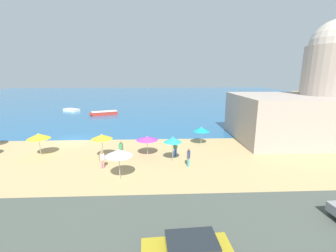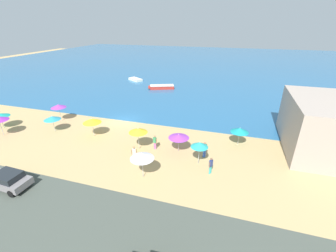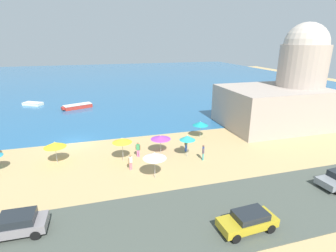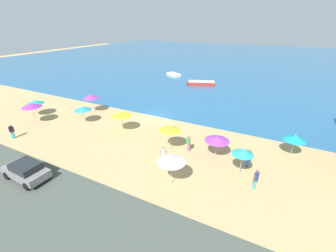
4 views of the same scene
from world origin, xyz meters
name	(u,v)px [view 3 (image 3 of 4)]	position (x,y,z in m)	size (l,w,h in m)	color
ground_plane	(74,143)	(0.00, 0.00, 0.00)	(160.00, 160.00, 0.00)	tan
sea	(83,80)	(0.00, 55.00, 0.03)	(150.00, 110.00, 0.05)	#286192
coastal_road	(59,245)	(0.00, -18.00, 0.03)	(80.00, 8.00, 0.06)	#464D45
beach_umbrella_1	(187,138)	(12.40, -7.75, 2.24)	(1.75, 1.75, 2.56)	#B2B2B7
beach_umbrella_2	(155,156)	(7.84, -11.41, 2.31)	(2.20, 2.20, 2.64)	#B2B2B7
beach_umbrella_3	(55,145)	(-1.37, -5.54, 2.13)	(2.26, 2.26, 2.46)	#B2B2B7
beach_umbrella_5	(161,137)	(9.83, -5.98, 1.90)	(2.28, 2.28, 2.16)	#B2B2B7
beach_umbrella_6	(201,123)	(16.18, -2.48, 1.92)	(2.07, 2.07, 2.25)	#B2B2B7
beach_umbrella_8	(122,140)	(5.41, -6.82, 2.35)	(2.09, 2.09, 2.64)	#B2B2B7
bather_0	(131,161)	(5.90, -9.13, 0.93)	(0.52, 0.36, 1.67)	pink
bather_1	(138,149)	(7.15, -6.28, 0.97)	(0.54, 0.33, 1.72)	#D068A9
bather_3	(186,143)	(12.78, -6.33, 1.03)	(0.47, 0.40, 1.83)	blue
bather_4	(203,152)	(13.77, -9.04, 0.98)	(0.35, 0.53, 1.75)	#33ABAD
parked_car_1	(248,221)	(12.25, -20.14, 0.80)	(4.09, 1.98, 1.39)	#AC941F
parked_car_2	(16,224)	(-2.76, -16.21, 0.84)	(3.98, 2.03, 1.48)	gray
skiff_nearshore	(77,106)	(-0.18, 18.04, 0.44)	(5.64, 3.58, 0.77)	#B22E24
skiff_offshore	(33,104)	(-8.83, 23.30, 0.32)	(4.26, 3.48, 0.54)	silver
harbor_fortress	(286,92)	(30.45, -0.69, 5.06)	(15.03, 10.97, 14.82)	#A7988B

